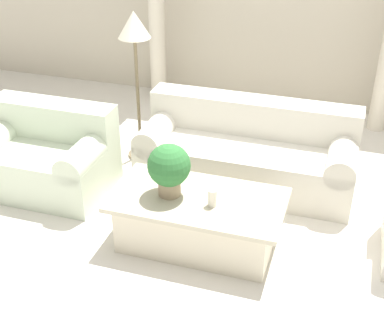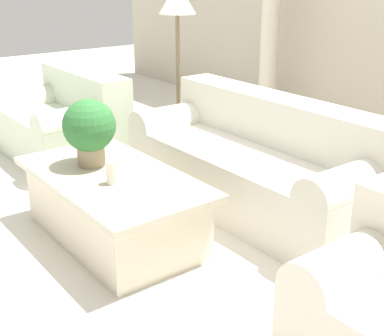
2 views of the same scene
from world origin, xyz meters
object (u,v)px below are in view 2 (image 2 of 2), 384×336
Objects in this scene: sofa_long at (256,163)px; potted_plant at (89,128)px; loveseat at (65,123)px; floor_lamp at (177,16)px; coffee_table at (114,206)px.

potted_plant is (-0.41, -1.14, 0.38)m from sofa_long.
loveseat is 0.80× the size of floor_lamp.
potted_plant reaches higher than coffee_table.
floor_lamp is (-1.06, 1.30, 1.08)m from coffee_table.
floor_lamp reaches higher than loveseat.
potted_plant is (1.46, -0.46, 0.37)m from loveseat.
coffee_table is 0.90× the size of floor_lamp.
sofa_long is 4.66× the size of potted_plant.
floor_lamp reaches higher than coffee_table.
loveseat is 1.58m from potted_plant.
sofa_long is at bearing -7.84° from floor_lamp.
coffee_table is at bearing -14.72° from loveseat.
loveseat is (-1.87, -0.68, 0.01)m from sofa_long.
potted_plant is at bearing -58.08° from floor_lamp.
loveseat is at bearing -160.05° from sofa_long.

